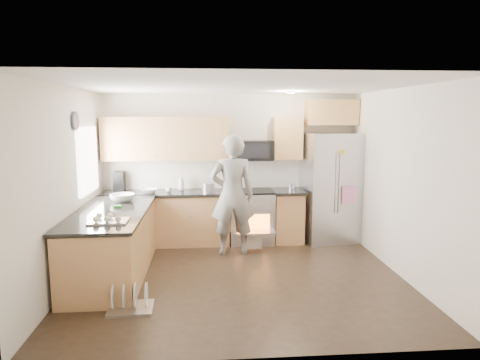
{
  "coord_description": "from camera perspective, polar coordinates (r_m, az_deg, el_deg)",
  "views": [
    {
      "loc": [
        -0.44,
        -5.63,
        2.21
      ],
      "look_at": [
        0.05,
        0.5,
        1.29
      ],
      "focal_mm": 32.0,
      "sensor_mm": 36.0,
      "label": 1
    }
  ],
  "objects": [
    {
      "name": "person",
      "position": [
        6.83,
        -1.02,
        -1.99
      ],
      "size": [
        0.73,
        0.49,
        1.94
      ],
      "primitive_type": "imported",
      "rotation": [
        0.0,
        0.0,
        3.18
      ],
      "color": "gray",
      "rests_on": "ground"
    },
    {
      "name": "back_cabinet_run",
      "position": [
        7.48,
        -5.66,
        -1.14
      ],
      "size": [
        4.45,
        0.64,
        2.5
      ],
      "color": "#B38247",
      "rests_on": "ground"
    },
    {
      "name": "peninsula",
      "position": [
        6.27,
        -16.63,
        -8.02
      ],
      "size": [
        0.96,
        2.36,
        1.04
      ],
      "color": "#B38247",
      "rests_on": "ground"
    },
    {
      "name": "dish_rack",
      "position": [
        5.28,
        -14.4,
        -15.56
      ],
      "size": [
        0.52,
        0.43,
        0.32
      ],
      "rotation": [
        0.0,
        0.0,
        0.04
      ],
      "color": "#B7B7BC",
      "rests_on": "ground"
    },
    {
      "name": "room_shell",
      "position": [
        5.69,
        -0.53,
        3.08
      ],
      "size": [
        4.54,
        4.04,
        2.62
      ],
      "color": "silver",
      "rests_on": "ground"
    },
    {
      "name": "ground",
      "position": [
        6.07,
        -0.14,
        -12.89
      ],
      "size": [
        4.5,
        4.5,
        0.0
      ],
      "primitive_type": "plane",
      "color": "black",
      "rests_on": "ground"
    },
    {
      "name": "stove_range",
      "position": [
        7.52,
        1.52,
        -3.28
      ],
      "size": [
        0.76,
        0.97,
        1.79
      ],
      "color": "#B7B7BC",
      "rests_on": "ground"
    },
    {
      "name": "refrigerator",
      "position": [
        7.76,
        12.01,
        -0.97
      ],
      "size": [
        1.02,
        0.83,
        1.92
      ],
      "rotation": [
        0.0,
        0.0,
        0.11
      ],
      "color": "#B7B7BC",
      "rests_on": "ground"
    }
  ]
}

